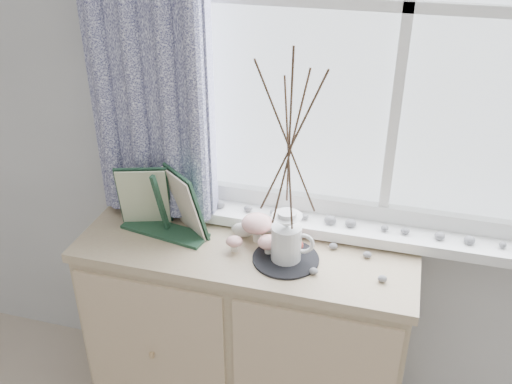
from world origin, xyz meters
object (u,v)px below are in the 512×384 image
toadstool_cluster (264,231)px  twig_pitcher (289,141)px  botanical_book (159,205)px  sideboard (247,336)px

toadstool_cluster → twig_pitcher: size_ratio=0.30×
botanical_book → toadstool_cluster: bearing=17.1°
toadstool_cluster → twig_pitcher: bearing=-33.5°
botanical_book → sideboard: bearing=14.9°
sideboard → toadstool_cluster: (0.06, 0.02, 0.48)m
toadstool_cluster → twig_pitcher: 0.40m
botanical_book → toadstool_cluster: 0.38m
toadstool_cluster → twig_pitcher: (0.09, -0.06, 0.38)m
sideboard → toadstool_cluster: 0.49m
sideboard → twig_pitcher: bearing=-15.5°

